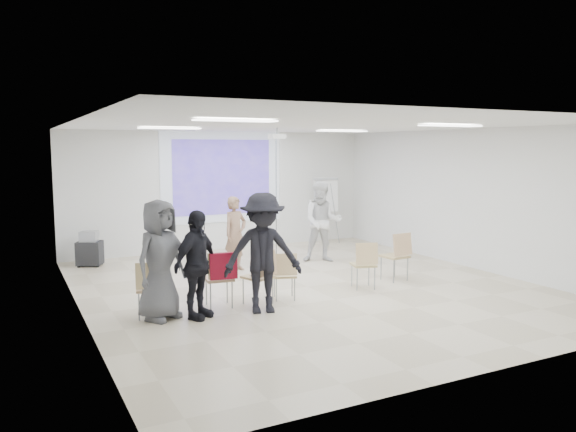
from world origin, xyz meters
name	(u,v)px	position (x,y,z in m)	size (l,w,h in m)	color
floor	(307,289)	(0.00, 0.00, -0.05)	(8.00, 9.00, 0.10)	beige
ceiling	(308,122)	(0.00, 0.00, 3.05)	(8.00, 9.00, 0.10)	white
wall_back	(222,191)	(0.00, 4.55, 1.50)	(8.00, 0.10, 3.00)	silver
wall_left	(74,220)	(-4.05, 0.00, 1.50)	(0.10, 9.00, 3.00)	silver
wall_right	(471,198)	(4.05, 0.00, 1.50)	(0.10, 9.00, 3.00)	silver
projection_halo	(222,177)	(0.00, 4.49, 1.85)	(3.20, 0.01, 2.30)	silver
projection_image	(223,177)	(0.00, 4.47, 1.85)	(2.60, 0.01, 1.90)	#4A35B7
pedestal_table	(262,245)	(0.16, 2.44, 0.41)	(0.69, 0.69, 0.74)	silver
player_left	(235,229)	(-0.67, 1.93, 0.89)	(0.65, 0.44, 1.79)	#96725C
player_right	(322,218)	(1.45, 1.91, 1.02)	(0.98, 0.78, 2.03)	white
controller_left	(239,214)	(-0.49, 2.18, 1.18)	(0.04, 0.12, 0.04)	white
controller_right	(310,201)	(1.27, 2.16, 1.37)	(0.04, 0.12, 0.04)	white
chair_far_left	(150,285)	(-3.08, -0.63, 0.52)	(0.49, 0.52, 0.89)	tan
chair_left_mid	(220,275)	(-1.94, -0.59, 0.55)	(0.49, 0.52, 0.93)	tan
chair_left_inner	(261,273)	(-1.27, -0.73, 0.54)	(0.57, 0.58, 0.92)	tan
chair_center	(285,272)	(-0.79, -0.63, 0.49)	(0.50, 0.52, 0.83)	tan
chair_right_inner	(365,261)	(0.85, -0.63, 0.52)	(0.52, 0.54, 0.88)	tan
chair_right_far	(398,253)	(1.78, -0.40, 0.57)	(0.49, 0.52, 0.96)	tan
red_jacket	(223,266)	(-1.93, -0.73, 0.72)	(0.44, 0.10, 0.42)	maroon
laptop	(257,275)	(-1.30, -0.63, 0.49)	(0.34, 0.24, 0.03)	black
audience_left	(196,257)	(-2.44, -0.95, 0.95)	(1.11, 0.66, 1.90)	black
audience_mid	(263,245)	(-1.42, -1.11, 1.08)	(1.39, 0.76, 2.15)	black
audience_outer	(160,253)	(-2.94, -0.73, 1.02)	(1.00, 0.66, 2.04)	#55565A
flipchart_easel	(326,195)	(2.75, 3.96, 1.32)	(0.73, 0.58, 1.79)	gray
av_cart	(90,250)	(-3.37, 3.83, 0.36)	(0.64, 0.59, 0.77)	black
ceiling_projector	(277,143)	(0.10, 1.49, 2.69)	(0.30, 0.25, 3.00)	white
fluor_panel_nw	(170,128)	(-2.00, 2.00, 2.97)	(1.20, 0.30, 0.02)	white
fluor_panel_ne	(342,131)	(2.00, 2.00, 2.97)	(1.20, 0.30, 0.02)	white
fluor_panel_sw	(236,121)	(-2.00, -1.50, 2.97)	(1.20, 0.30, 0.02)	white
fluor_panel_se	(451,126)	(2.00, -1.50, 2.97)	(1.20, 0.30, 0.02)	white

